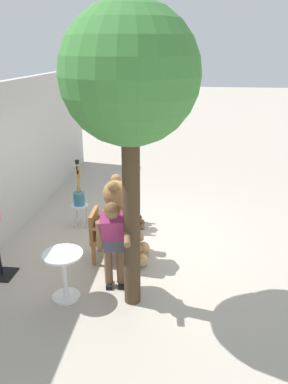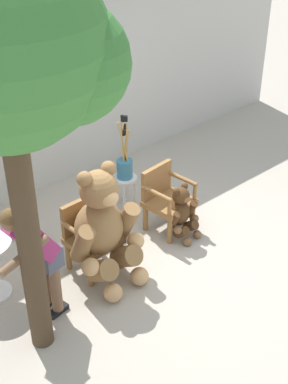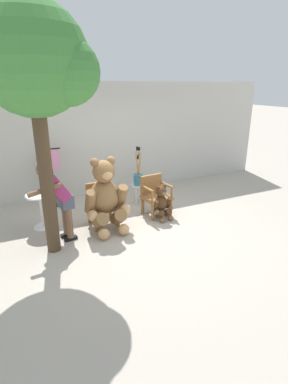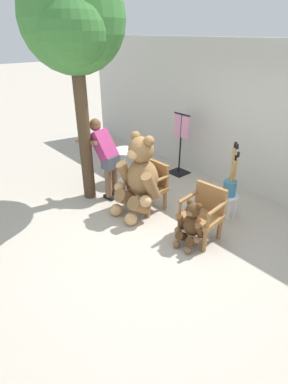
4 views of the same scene
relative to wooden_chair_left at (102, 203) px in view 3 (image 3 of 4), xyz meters
The scene contains 12 objects.
ground_plane 0.87m from the wooden_chair_left, 34.24° to the right, with size 60.00×60.00×0.00m, color #B2A899.
back_wall 2.28m from the wooden_chair_left, 72.87° to the left, with size 10.00×0.16×2.80m, color beige.
wooden_chair_left is the anchor object (origin of this frame).
wooden_chair_right 1.21m from the wooden_chair_left, ahead, with size 0.61×0.58×0.86m.
teddy_bear_large 0.36m from the wooden_chair_left, 88.93° to the right, with size 0.87×0.83×1.45m.
teddy_bear_small 1.26m from the wooden_chair_left, 12.96° to the right, with size 0.45×0.44×0.75m.
person_visitor 1.05m from the wooden_chair_left, 159.36° to the right, with size 0.79×0.57×1.50m.
white_stool 1.37m from the wooden_chair_left, 33.31° to the left, with size 0.34×0.34×0.46m.
brush_bucket 1.38m from the wooden_chair_left, 33.27° to the left, with size 0.22×0.22×0.93m.
round_side_table 1.18m from the wooden_chair_left, 163.80° to the left, with size 0.56×0.56×0.72m.
patio_tree 2.80m from the wooden_chair_left, 146.69° to the right, with size 1.70×1.62×3.87m.
clothing_display_stand 1.69m from the wooden_chair_left, 114.81° to the left, with size 0.44×0.40×1.36m.
Camera 3 is at (-2.23, -5.03, 2.74)m, focal length 28.00 mm.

